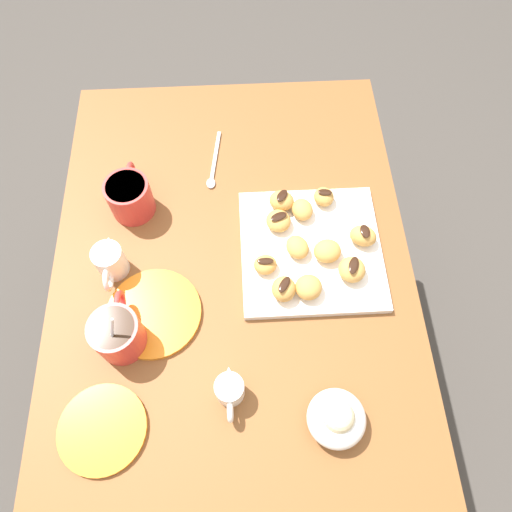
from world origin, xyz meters
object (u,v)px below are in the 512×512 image
(saucer_orange_left, at_px, (102,429))
(beignet_3, at_px, (302,210))
(coffee_mug_red_right, at_px, (130,196))
(beignet_0, at_px, (278,221))
(dining_table, at_px, (235,291))
(cream_pitcher_white, at_px, (110,261))
(beignet_5, at_px, (327,251))
(saucer_orange_right, at_px, (154,313))
(beignet_2, at_px, (265,265))
(beignet_4, at_px, (363,236))
(beignet_8, at_px, (284,289))
(coffee_mug_red_left, at_px, (118,333))
(ice_cream_bowl, at_px, (337,418))
(pastry_plate_square, at_px, (311,250))
(beignet_9, at_px, (309,287))
(beignet_7, at_px, (324,197))
(beignet_10, at_px, (282,201))
(beignet_6, at_px, (297,247))
(chocolate_sauce_pitcher, at_px, (230,390))
(beignet_1, at_px, (352,270))

(saucer_orange_left, relative_size, beignet_3, 2.99)
(coffee_mug_red_right, height_order, beignet_0, coffee_mug_red_right)
(dining_table, bearing_deg, cream_pitcher_white, 89.18)
(saucer_orange_left, height_order, beignet_5, beignet_5)
(cream_pitcher_white, relative_size, beignet_3, 2.01)
(saucer_orange_left, height_order, saucer_orange_right, same)
(cream_pitcher_white, height_order, beignet_2, cream_pitcher_white)
(beignet_4, bearing_deg, saucer_orange_right, 107.48)
(coffee_mug_red_right, height_order, beignet_4, coffee_mug_red_right)
(beignet_5, relative_size, beignet_8, 1.07)
(coffee_mug_red_left, relative_size, ice_cream_bowl, 1.32)
(pastry_plate_square, xyz_separation_m, coffee_mug_red_left, (-0.17, 0.37, 0.04))
(beignet_5, xyz_separation_m, beignet_8, (-0.08, 0.09, 0.00))
(coffee_mug_red_left, distance_m, coffee_mug_red_right, 0.30)
(saucer_orange_left, xyz_separation_m, beignet_8, (0.24, -0.33, 0.03))
(ice_cream_bowl, xyz_separation_m, beignet_0, (0.40, 0.07, -0.00))
(dining_table, bearing_deg, beignet_9, -115.60)
(beignet_7, xyz_separation_m, beignet_10, (-0.01, 0.09, 0.00))
(dining_table, bearing_deg, beignet_10, -39.93)
(coffee_mug_red_left, bearing_deg, beignet_0, -53.20)
(saucer_orange_left, bearing_deg, saucer_orange_right, -20.75)
(beignet_8, bearing_deg, beignet_0, -0.49)
(dining_table, height_order, saucer_orange_left, saucer_orange_left)
(cream_pitcher_white, relative_size, beignet_9, 1.97)
(pastry_plate_square, distance_m, saucer_orange_right, 0.34)
(cream_pitcher_white, bearing_deg, beignet_4, -86.21)
(coffee_mug_red_left, relative_size, beignet_6, 2.52)
(beignet_4, height_order, beignet_10, same)
(coffee_mug_red_left, height_order, beignet_8, coffee_mug_red_left)
(dining_table, xyz_separation_m, chocolate_sauce_pitcher, (-0.26, 0.01, 0.17))
(chocolate_sauce_pitcher, bearing_deg, saucer_orange_left, 102.61)
(beignet_5, bearing_deg, beignet_6, 77.52)
(dining_table, xyz_separation_m, beignet_2, (-0.02, -0.07, 0.17))
(pastry_plate_square, bearing_deg, beignet_8, 145.94)
(beignet_0, height_order, beignet_3, same)
(beignet_10, bearing_deg, pastry_plate_square, -153.19)
(saucer_orange_left, relative_size, beignet_5, 2.80)
(saucer_orange_right, height_order, beignet_1, beignet_1)
(beignet_4, bearing_deg, beignet_3, 58.71)
(chocolate_sauce_pitcher, height_order, beignet_9, chocolate_sauce_pitcher)
(chocolate_sauce_pitcher, bearing_deg, beignet_6, -27.61)
(beignet_3, height_order, beignet_6, same)
(beignet_7, relative_size, beignet_9, 0.86)
(pastry_plate_square, relative_size, chocolate_sauce_pitcher, 3.14)
(cream_pitcher_white, height_order, beignet_7, cream_pitcher_white)
(beignet_4, distance_m, beignet_7, 0.12)
(beignet_1, bearing_deg, beignet_0, 48.33)
(saucer_orange_right, relative_size, beignet_2, 4.02)
(cream_pitcher_white, height_order, beignet_9, cream_pitcher_white)
(chocolate_sauce_pitcher, bearing_deg, beignet_10, -17.30)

